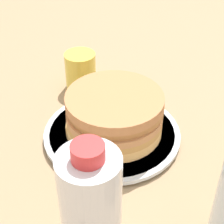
{
  "coord_description": "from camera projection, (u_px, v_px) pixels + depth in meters",
  "views": [
    {
      "loc": [
        0.13,
        -0.46,
        0.43
      ],
      "look_at": [
        -0.01,
        0.01,
        0.05
      ],
      "focal_mm": 60.0,
      "sensor_mm": 36.0,
      "label": 1
    }
  ],
  "objects": [
    {
      "name": "pancake_stack",
      "position": [
        113.0,
        114.0,
        0.61
      ],
      "size": [
        0.17,
        0.17,
        0.08
      ],
      "color": "tan",
      "rests_on": "plate"
    },
    {
      "name": "ground_plane",
      "position": [
        114.0,
        140.0,
        0.64
      ],
      "size": [
        4.0,
        4.0,
        0.0
      ],
      "primitive_type": "plane",
      "color": "#9E7F5B"
    },
    {
      "name": "plate",
      "position": [
        112.0,
        134.0,
        0.64
      ],
      "size": [
        0.23,
        0.23,
        0.01
      ],
      "color": "silver",
      "rests_on": "ground_plane"
    },
    {
      "name": "water_bottle_mid",
      "position": [
        91.0,
        212.0,
        0.41
      ],
      "size": [
        0.07,
        0.07,
        0.18
      ],
      "color": "white",
      "rests_on": "ground_plane"
    },
    {
      "name": "juice_glass",
      "position": [
        81.0,
        71.0,
        0.75
      ],
      "size": [
        0.06,
        0.06,
        0.08
      ],
      "color": "yellow",
      "rests_on": "ground_plane"
    }
  ]
}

